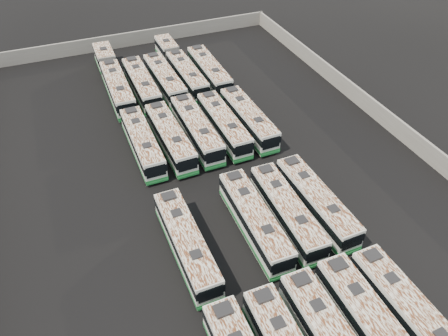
{
  "coord_description": "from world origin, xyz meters",
  "views": [
    {
      "loc": [
        -11.83,
        -29.92,
        29.74
      ],
      "look_at": [
        0.94,
        0.97,
        1.6
      ],
      "focal_mm": 35.0,
      "sensor_mm": 36.0,
      "label": 1
    }
  ],
  "objects_px": {
    "bus_midback_far_left": "(142,143)",
    "bus_back_far_right": "(209,71)",
    "bus_midfront_far_right": "(316,202)",
    "bus_back_right": "(180,66)",
    "bus_midfront_far_left": "(187,243)",
    "bus_midback_far_right": "(248,119)",
    "bus_back_center": "(165,80)",
    "bus_front_right": "(373,329)",
    "bus_back_far_left": "(113,78)",
    "bus_midfront_center": "(255,220)",
    "bus_midback_center": "(197,129)",
    "bus_back_left": "(142,84)",
    "bus_midfront_right": "(287,212)",
    "bus_midback_left": "(170,137)",
    "bus_front_far_right": "(410,316)",
    "bus_midback_right": "(224,124)"
  },
  "relations": [
    {
      "from": "bus_midfront_center",
      "to": "bus_midfront_far_right",
      "type": "xyz_separation_m",
      "value": [
        6.22,
        -0.06,
        -0.01
      ]
    },
    {
      "from": "bus_midfront_far_left",
      "to": "bus_midfront_right",
      "type": "relative_size",
      "value": 1.0
    },
    {
      "from": "bus_front_far_right",
      "to": "bus_midback_left",
      "type": "height_order",
      "value": "bus_front_far_right"
    },
    {
      "from": "bus_midfront_far_left",
      "to": "bus_midback_far_right",
      "type": "xyz_separation_m",
      "value": [
        12.6,
        14.92,
        0.02
      ]
    },
    {
      "from": "bus_front_far_right",
      "to": "bus_midback_right",
      "type": "distance_m",
      "value": 27.56
    },
    {
      "from": "bus_back_center",
      "to": "bus_midback_center",
      "type": "bearing_deg",
      "value": -91.12
    },
    {
      "from": "bus_midback_far_left",
      "to": "bus_back_right",
      "type": "xyz_separation_m",
      "value": [
        9.27,
        15.38,
        -0.02
      ]
    },
    {
      "from": "bus_midfront_right",
      "to": "bus_midback_center",
      "type": "xyz_separation_m",
      "value": [
        -3.17,
        15.06,
        0.07
      ]
    },
    {
      "from": "bus_front_right",
      "to": "bus_midback_right",
      "type": "distance_m",
      "value": 27.25
    },
    {
      "from": "bus_midfront_center",
      "to": "bus_midback_center",
      "type": "distance_m",
      "value": 14.93
    },
    {
      "from": "bus_midfront_center",
      "to": "bus_midfront_far_right",
      "type": "relative_size",
      "value": 1.01
    },
    {
      "from": "bus_front_far_right",
      "to": "bus_midback_center",
      "type": "relative_size",
      "value": 0.99
    },
    {
      "from": "bus_midfront_far_right",
      "to": "bus_midback_far_left",
      "type": "relative_size",
      "value": 1.01
    },
    {
      "from": "bus_midback_center",
      "to": "bus_midback_right",
      "type": "distance_m",
      "value": 3.2
    },
    {
      "from": "bus_midback_center",
      "to": "bus_midfront_far_left",
      "type": "bearing_deg",
      "value": -112.79
    },
    {
      "from": "bus_midfront_far_left",
      "to": "bus_midback_far_right",
      "type": "bearing_deg",
      "value": 49.29
    },
    {
      "from": "bus_midback_far_left",
      "to": "bus_back_far_right",
      "type": "height_order",
      "value": "bus_back_far_right"
    },
    {
      "from": "bus_midfront_far_left",
      "to": "bus_midback_far_left",
      "type": "xyz_separation_m",
      "value": [
        0.09,
        15.09,
        -0.0
      ]
    },
    {
      "from": "bus_midfront_far_left",
      "to": "bus_midback_right",
      "type": "xyz_separation_m",
      "value": [
        9.51,
        14.95,
        0.01
      ]
    },
    {
      "from": "bus_midback_right",
      "to": "bus_back_center",
      "type": "xyz_separation_m",
      "value": [
        -3.25,
        12.48,
        0.05
      ]
    },
    {
      "from": "bus_midfront_far_left",
      "to": "bus_back_left",
      "type": "distance_m",
      "value": 27.6
    },
    {
      "from": "bus_back_far_right",
      "to": "bus_front_right",
      "type": "bearing_deg",
      "value": -93.81
    },
    {
      "from": "bus_midback_far_left",
      "to": "bus_back_left",
      "type": "xyz_separation_m",
      "value": [
        3.06,
        12.33,
        0.05
      ]
    },
    {
      "from": "bus_midback_left",
      "to": "bus_midback_far_right",
      "type": "distance_m",
      "value": 9.44
    },
    {
      "from": "bus_front_right",
      "to": "bus_midback_far_left",
      "type": "height_order",
      "value": "bus_front_right"
    },
    {
      "from": "bus_midback_right",
      "to": "bus_midfront_far_right",
      "type": "bearing_deg",
      "value": -78.62
    },
    {
      "from": "bus_midfront_far_left",
      "to": "bus_midfront_center",
      "type": "xyz_separation_m",
      "value": [
        6.35,
        0.2,
        0.01
      ]
    },
    {
      "from": "bus_back_center",
      "to": "bus_back_left",
      "type": "bearing_deg",
      "value": 178.84
    },
    {
      "from": "bus_midback_far_right",
      "to": "bus_back_center",
      "type": "relative_size",
      "value": 0.97
    },
    {
      "from": "bus_midback_left",
      "to": "bus_back_right",
      "type": "distance_m",
      "value": 16.78
    },
    {
      "from": "bus_midback_left",
      "to": "bus_back_right",
      "type": "relative_size",
      "value": 0.66
    },
    {
      "from": "bus_midfront_far_right",
      "to": "bus_back_far_left",
      "type": "distance_m",
      "value": 32.88
    },
    {
      "from": "bus_back_center",
      "to": "bus_back_far_left",
      "type": "bearing_deg",
      "value": 151.69
    },
    {
      "from": "bus_midback_far_left",
      "to": "bus_back_left",
      "type": "height_order",
      "value": "bus_back_left"
    },
    {
      "from": "bus_midfront_far_right",
      "to": "bus_back_right",
      "type": "height_order",
      "value": "bus_midfront_far_right"
    },
    {
      "from": "bus_midback_left",
      "to": "bus_midfront_right",
      "type": "bearing_deg",
      "value": -68.11
    },
    {
      "from": "bus_midback_far_left",
      "to": "bus_midfront_far_right",
      "type": "bearing_deg",
      "value": -50.1
    },
    {
      "from": "bus_midback_left",
      "to": "bus_midback_far_right",
      "type": "height_order",
      "value": "bus_midback_left"
    },
    {
      "from": "bus_front_right",
      "to": "bus_back_far_left",
      "type": "bearing_deg",
      "value": 102.65
    },
    {
      "from": "bus_back_far_right",
      "to": "bus_midfront_far_left",
      "type": "bearing_deg",
      "value": -114.03
    },
    {
      "from": "bus_midback_left",
      "to": "bus_back_center",
      "type": "relative_size",
      "value": 0.98
    },
    {
      "from": "bus_midfront_right",
      "to": "bus_midfront_far_right",
      "type": "xyz_separation_m",
      "value": [
        3.08,
        0.07,
        0.01
      ]
    },
    {
      "from": "bus_front_right",
      "to": "bus_back_far_right",
      "type": "height_order",
      "value": "bus_front_right"
    },
    {
      "from": "bus_midback_left",
      "to": "bus_midback_right",
      "type": "bearing_deg",
      "value": -0.57
    },
    {
      "from": "bus_midback_left",
      "to": "bus_midback_center",
      "type": "xyz_separation_m",
      "value": [
        3.16,
        0.26,
        0.03
      ]
    },
    {
      "from": "bus_front_right",
      "to": "bus_midfront_far_left",
      "type": "height_order",
      "value": "bus_front_right"
    },
    {
      "from": "bus_midfront_far_left",
      "to": "bus_midback_far_left",
      "type": "height_order",
      "value": "bus_midfront_far_left"
    },
    {
      "from": "bus_midfront_center",
      "to": "bus_back_left",
      "type": "xyz_separation_m",
      "value": [
        -3.2,
        27.22,
        0.03
      ]
    },
    {
      "from": "bus_midback_far_left",
      "to": "bus_back_far_left",
      "type": "bearing_deg",
      "value": 90.05
    },
    {
      "from": "bus_midback_center",
      "to": "bus_back_center",
      "type": "distance_m",
      "value": 12.3
    }
  ]
}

